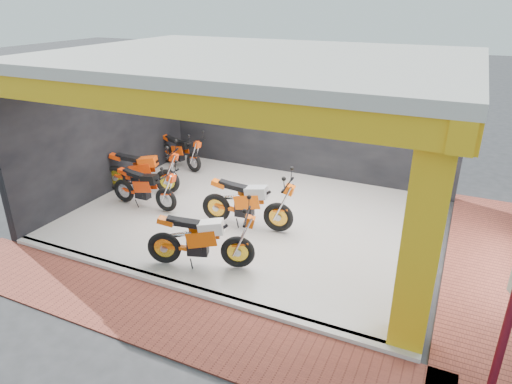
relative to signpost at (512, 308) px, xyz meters
The scene contains 17 objects.
ground 5.23m from the signpost, 164.75° to the left, with size 80.00×80.00×0.00m, color #2D2D30.
showroom_floor 6.04m from the signpost, 145.61° to the left, with size 8.00×6.00×0.10m, color white.
showroom_ceiling 6.28m from the signpost, 145.61° to the left, with size 8.40×6.40×0.20m, color beige.
back_wall 8.06m from the signpost, 127.10° to the left, with size 8.20×0.20×3.50m, color black.
left_wall 9.56m from the signpost, 159.64° to the left, with size 0.20×6.20×3.50m, color black.
corner_column 1.29m from the signpost, 152.59° to the left, with size 0.50×0.50×3.50m, color gold.
header_beam_front 5.22m from the signpost, behind, with size 8.40×0.30×0.40m, color gold.
header_beam_right 3.92m from the signpost, 104.47° to the left, with size 0.30×6.40×0.40m, color gold.
floor_kerb 5.05m from the signpost, behind, with size 8.00×0.20×0.10m, color white.
paver_front 5.08m from the signpost, behind, with size 9.00×1.40×0.03m, color #964031.
paver_right 3.60m from the signpost, 91.00° to the left, with size 1.40×7.00×0.03m, color #964031.
signpost is the anchor object (origin of this frame).
moto_hero 4.44m from the signpost, 164.01° to the left, with size 2.13×0.79×1.30m, color #E25409, non-canonical shape.
moto_row_a 5.02m from the signpost, 145.34° to the left, with size 2.20×0.82×1.34m, color #F65D0A, non-canonical shape.
moto_row_b 7.36m from the signpost, 158.83° to the left, with size 1.92×0.71×1.17m, color #EB3609, non-canonical shape.
moto_row_c 8.23m from the signpost, 154.53° to the left, with size 2.16×0.80×1.32m, color red, non-canonical shape.
moto_row_d 9.26m from the signpost, 146.06° to the left, with size 1.88×0.70×1.15m, color #E44009, non-canonical shape.
Camera 1 is at (4.00, -6.51, 4.73)m, focal length 32.00 mm.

